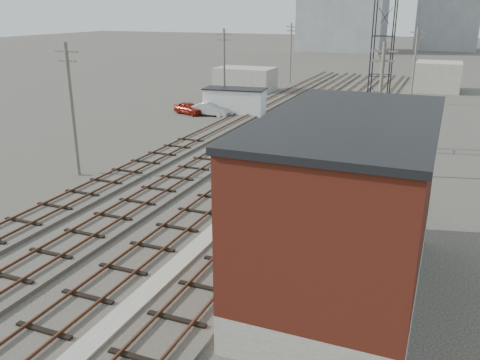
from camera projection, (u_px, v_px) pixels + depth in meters
The scene contains 22 objects.
ground at pixel (359, 98), 65.99m from camera, with size 320.00×320.00×0.00m, color #282621.
track_right at pixel (347, 134), 46.66m from camera, with size 3.20×90.00×0.39m.
track_mid_right at pixel (305, 130), 48.10m from camera, with size 3.20×90.00×0.39m.
track_mid_left at pixel (265, 126), 49.54m from camera, with size 3.20×90.00×0.39m.
track_left at pixel (228, 123), 50.99m from camera, with size 3.20×90.00×0.39m.
platform_curb at pixel (210, 237), 25.48m from camera, with size 0.90×28.00×0.26m, color gray.
brick_building at pixel (346, 206), 20.08m from camera, with size 6.54×12.20×7.22m.
lattice_tower at pixel (382, 56), 39.70m from camera, with size 1.60×1.60×15.00m.
utility_pole_left_a at pixel (72, 107), 33.92m from camera, with size 1.80×0.24×9.00m.
utility_pole_left_b at pixel (224, 68), 55.82m from camera, with size 1.80×0.24×9.00m.
utility_pole_left_c at pixel (291, 51), 77.71m from camera, with size 1.80×0.24×9.00m.
utility_pole_right_a at pixel (379, 106), 34.08m from camera, with size 1.80×0.24×9.00m.
utility_pole_right_b at pixel (414, 64), 60.35m from camera, with size 1.80×0.24×9.00m.
apartment_right at pixel (450, 1), 137.75m from camera, with size 16.00×12.00×26.00m, color gray.
shed_left at pixel (245, 79), 71.24m from camera, with size 8.00×5.00×3.20m, color gray.
shed_right at pixel (438, 77), 70.86m from camera, with size 6.00×6.00×4.00m, color gray.
signal_mast at pixel (224, 253), 18.93m from camera, with size 0.40×0.41×4.08m.
switch_stand at pixel (232, 164), 35.47m from camera, with size 0.43×0.43×1.47m.
site_trailer at pixel (235, 101), 55.46m from camera, with size 7.01×3.69×2.83m.
car_red at pixel (189, 108), 55.65m from camera, with size 1.53×3.81×1.30m, color maroon.
car_silver at pixel (211, 109), 54.87m from camera, with size 1.48×4.26×1.40m, color #A8ABB0.
car_grey at pixel (229, 95), 64.36m from camera, with size 1.64×4.04×1.17m, color slate.
Camera 1 is at (10.73, -6.88, 11.04)m, focal length 38.00 mm.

